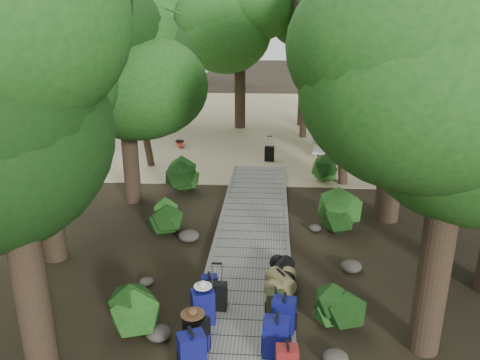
# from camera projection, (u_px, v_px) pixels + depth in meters

# --- Properties ---
(ground) EXTENTS (120.00, 120.00, 0.00)m
(ground) POSITION_uv_depth(u_px,v_px,m) (251.00, 252.00, 11.90)
(ground) COLOR #2D2516
(ground) RESTS_ON ground
(sand_beach) EXTENTS (40.00, 22.00, 0.02)m
(sand_beach) POSITION_uv_depth(u_px,v_px,m) (264.00, 122.00, 26.99)
(sand_beach) COLOR tan
(sand_beach) RESTS_ON ground
(boardwalk) EXTENTS (2.00, 12.00, 0.12)m
(boardwalk) POSITION_uv_depth(u_px,v_px,m) (252.00, 233.00, 12.82)
(boardwalk) COLOR gray
(boardwalk) RESTS_ON ground
(backpack_left_a) EXTENTS (0.52, 0.45, 0.81)m
(backpack_left_a) POSITION_uv_depth(u_px,v_px,m) (192.00, 352.00, 7.56)
(backpack_left_a) COLOR navy
(backpack_left_a) RESTS_ON boardwalk
(backpack_left_b) EXTENTS (0.48, 0.42, 0.73)m
(backpack_left_b) POSITION_uv_depth(u_px,v_px,m) (197.00, 332.00, 8.09)
(backpack_left_b) COLOR black
(backpack_left_b) RESTS_ON boardwalk
(backpack_left_c) EXTENTS (0.49, 0.42, 0.78)m
(backpack_left_c) POSITION_uv_depth(u_px,v_px,m) (203.00, 305.00, 8.82)
(backpack_left_c) COLOR navy
(backpack_left_c) RESTS_ON boardwalk
(backpack_left_d) EXTENTS (0.38, 0.31, 0.52)m
(backpack_left_d) POSITION_uv_depth(u_px,v_px,m) (209.00, 285.00, 9.72)
(backpack_left_d) COLOR navy
(backpack_left_d) RESTS_ON boardwalk
(backpack_right_b) EXTENTS (0.47, 0.35, 0.79)m
(backpack_right_b) POSITION_uv_depth(u_px,v_px,m) (276.00, 335.00, 7.96)
(backpack_right_b) COLOR navy
(backpack_right_b) RESTS_ON boardwalk
(backpack_right_c) EXTENTS (0.47, 0.37, 0.73)m
(backpack_right_c) POSITION_uv_depth(u_px,v_px,m) (284.00, 313.00, 8.62)
(backpack_right_c) COLOR navy
(backpack_right_c) RESTS_ON boardwalk
(backpack_right_d) EXTENTS (0.36, 0.26, 0.54)m
(backpack_right_d) POSITION_uv_depth(u_px,v_px,m) (275.00, 302.00, 9.13)
(backpack_right_d) COLOR #323718
(backpack_right_d) RESTS_ON boardwalk
(duffel_right_khaki) EXTENTS (0.68, 0.76, 0.42)m
(duffel_right_khaki) POSITION_uv_depth(u_px,v_px,m) (281.00, 282.00, 9.94)
(duffel_right_khaki) COLOR brown
(duffel_right_khaki) RESTS_ON boardwalk
(duffel_right_black) EXTENTS (0.58, 0.73, 0.40)m
(duffel_right_black) POSITION_uv_depth(u_px,v_px,m) (282.00, 269.00, 10.45)
(duffel_right_black) COLOR black
(duffel_right_black) RESTS_ON boardwalk
(suitcase_on_boardwalk) EXTENTS (0.38, 0.22, 0.58)m
(suitcase_on_boardwalk) POSITION_uv_depth(u_px,v_px,m) (218.00, 296.00, 9.28)
(suitcase_on_boardwalk) COLOR black
(suitcase_on_boardwalk) RESTS_ON boardwalk
(lone_suitcase_on_sand) EXTENTS (0.41, 0.25, 0.62)m
(lone_suitcase_on_sand) POSITION_uv_depth(u_px,v_px,m) (269.00, 154.00, 19.44)
(lone_suitcase_on_sand) COLOR black
(lone_suitcase_on_sand) RESTS_ON sand_beach
(hat_brown) EXTENTS (0.42, 0.42, 0.13)m
(hat_brown) POSITION_uv_depth(u_px,v_px,m) (193.00, 311.00, 7.95)
(hat_brown) COLOR #51351E
(hat_brown) RESTS_ON backpack_left_b
(hat_white) EXTENTS (0.35, 0.35, 0.12)m
(hat_white) POSITION_uv_depth(u_px,v_px,m) (203.00, 284.00, 8.70)
(hat_white) COLOR silver
(hat_white) RESTS_ON backpack_left_c
(kayak) EXTENTS (1.60, 3.03, 0.30)m
(kayak) POSITION_uv_depth(u_px,v_px,m) (180.00, 142.00, 21.91)
(kayak) COLOR #B01F0F
(kayak) RESTS_ON sand_beach
(sun_lounger) EXTENTS (0.89, 2.01, 0.63)m
(sun_lounger) POSITION_uv_depth(u_px,v_px,m) (321.00, 147.00, 20.40)
(sun_lounger) COLOR silver
(sun_lounger) RESTS_ON sand_beach
(tree_right_a) EXTENTS (4.60, 4.60, 7.67)m
(tree_right_a) POSITION_uv_depth(u_px,v_px,m) (454.00, 141.00, 7.18)
(tree_right_a) COLOR black
(tree_right_a) RESTS_ON ground
(tree_right_c) EXTENTS (5.80, 5.80, 10.04)m
(tree_right_c) POSITION_uv_depth(u_px,v_px,m) (405.00, 43.00, 12.27)
(tree_right_c) COLOR black
(tree_right_c) RESTS_ON ground
(tree_right_d) EXTENTS (5.65, 5.65, 10.36)m
(tree_right_d) POSITION_uv_depth(u_px,v_px,m) (457.00, 35.00, 13.78)
(tree_right_d) COLOR black
(tree_right_d) RESTS_ON ground
(tree_right_e) EXTENTS (5.12, 5.12, 9.22)m
(tree_right_e) POSITION_uv_depth(u_px,v_px,m) (367.00, 49.00, 16.87)
(tree_right_e) COLOR black
(tree_right_e) RESTS_ON ground
(tree_right_f) EXTENTS (5.72, 5.72, 10.21)m
(tree_right_f) POSITION_uv_depth(u_px,v_px,m) (409.00, 33.00, 19.44)
(tree_right_f) COLOR black
(tree_right_f) RESTS_ON ground
(tree_left_a) EXTENTS (4.47, 4.47, 7.45)m
(tree_left_a) POSITION_uv_depth(u_px,v_px,m) (9.00, 159.00, 6.68)
(tree_left_a) COLOR black
(tree_left_a) RESTS_ON ground
(tree_left_b) EXTENTS (4.59, 4.59, 8.26)m
(tree_left_b) POSITION_uv_depth(u_px,v_px,m) (32.00, 91.00, 10.30)
(tree_left_b) COLOR black
(tree_left_b) RESTS_ON ground
(tree_left_c) EXTENTS (4.18, 4.18, 7.28)m
(tree_left_c) POSITION_uv_depth(u_px,v_px,m) (125.00, 89.00, 14.07)
(tree_left_c) COLOR black
(tree_left_c) RESTS_ON ground
(tree_back_a) EXTENTS (4.81, 4.81, 8.32)m
(tree_back_a) POSITION_uv_depth(u_px,v_px,m) (240.00, 49.00, 24.30)
(tree_back_a) COLOR black
(tree_back_a) RESTS_ON ground
(tree_back_b) EXTENTS (6.16, 6.16, 11.00)m
(tree_back_b) POSITION_uv_depth(u_px,v_px,m) (309.00, 22.00, 24.45)
(tree_back_b) COLOR black
(tree_back_b) RESTS_ON ground
(tree_back_c) EXTENTS (4.67, 4.67, 8.40)m
(tree_back_c) POSITION_uv_depth(u_px,v_px,m) (368.00, 48.00, 24.36)
(tree_back_c) COLOR black
(tree_back_c) RESTS_ON ground
(tree_back_d) EXTENTS (4.48, 4.48, 7.47)m
(tree_back_d) POSITION_uv_depth(u_px,v_px,m) (161.00, 57.00, 24.82)
(tree_back_d) COLOR black
(tree_back_d) RESTS_ON ground
(palm_right_a) EXTENTS (4.51, 4.51, 7.68)m
(palm_right_a) POSITION_uv_depth(u_px,v_px,m) (354.00, 75.00, 15.86)
(palm_right_a) COLOR #113F12
(palm_right_a) RESTS_ON ground
(palm_right_b) EXTENTS (4.44, 4.44, 8.57)m
(palm_right_b) POSITION_uv_depth(u_px,v_px,m) (370.00, 51.00, 21.08)
(palm_right_b) COLOR #113F12
(palm_right_b) RESTS_ON ground
(palm_right_c) EXTENTS (4.72, 4.72, 7.51)m
(palm_right_c) POSITION_uv_depth(u_px,v_px,m) (311.00, 60.00, 22.54)
(palm_right_c) COLOR #113F12
(palm_right_c) RESTS_ON ground
(palm_left_a) EXTENTS (3.84, 3.84, 6.11)m
(palm_left_a) POSITION_uv_depth(u_px,v_px,m) (141.00, 90.00, 17.93)
(palm_left_a) COLOR #113F12
(palm_left_a) RESTS_ON ground
(rock_left_a) EXTENTS (0.48, 0.43, 0.26)m
(rock_left_a) POSITION_uv_depth(u_px,v_px,m) (159.00, 333.00, 8.62)
(rock_left_a) COLOR #4C473F
(rock_left_a) RESTS_ON ground
(rock_left_b) EXTENTS (0.32, 0.29, 0.18)m
(rock_left_b) POSITION_uv_depth(u_px,v_px,m) (146.00, 281.00, 10.41)
(rock_left_b) COLOR #4C473F
(rock_left_b) RESTS_ON ground
(rock_left_c) EXTENTS (0.56, 0.50, 0.31)m
(rock_left_c) POSITION_uv_depth(u_px,v_px,m) (189.00, 236.00, 12.46)
(rock_left_c) COLOR #4C473F
(rock_left_c) RESTS_ON ground
(rock_left_d) EXTENTS (0.26, 0.24, 0.15)m
(rock_left_d) POSITION_uv_depth(u_px,v_px,m) (174.00, 207.00, 14.58)
(rock_left_d) COLOR #4C473F
(rock_left_d) RESTS_ON ground
(rock_right_a) EXTENTS (0.45, 0.40, 0.25)m
(rock_right_a) POSITION_uv_depth(u_px,v_px,m) (336.00, 358.00, 8.01)
(rock_right_a) COLOR #4C473F
(rock_right_a) RESTS_ON ground
(rock_right_b) EXTENTS (0.50, 0.45, 0.27)m
(rock_right_b) POSITION_uv_depth(u_px,v_px,m) (351.00, 266.00, 10.95)
(rock_right_b) COLOR #4C473F
(rock_right_b) RESTS_ON ground
(rock_right_c) EXTENTS (0.34, 0.31, 0.19)m
(rock_right_c) POSITION_uv_depth(u_px,v_px,m) (315.00, 228.00, 13.07)
(rock_right_c) COLOR #4C473F
(rock_right_c) RESTS_ON ground
(shrub_left_a) EXTENTS (1.05, 1.05, 0.95)m
(shrub_left_a) POSITION_uv_depth(u_px,v_px,m) (135.00, 308.00, 8.77)
(shrub_left_a) COLOR #174B16
(shrub_left_a) RESTS_ON ground
(shrub_left_b) EXTENTS (0.97, 0.97, 0.87)m
(shrub_left_b) POSITION_uv_depth(u_px,v_px,m) (169.00, 218.00, 12.86)
(shrub_left_b) COLOR #174B16
(shrub_left_b) RESTS_ON ground
(shrub_left_c) EXTENTS (1.32, 1.32, 1.18)m
(shrub_left_c) POSITION_uv_depth(u_px,v_px,m) (185.00, 175.00, 15.96)
(shrub_left_c) COLOR #174B16
(shrub_left_c) RESTS_ON ground
(shrub_right_a) EXTENTS (0.92, 0.92, 0.82)m
(shrub_right_a) POSITION_uv_depth(u_px,v_px,m) (341.00, 308.00, 8.89)
(shrub_right_a) COLOR #174B16
(shrub_right_a) RESTS_ON ground
(shrub_right_b) EXTENTS (1.34, 1.34, 1.20)m
(shrub_right_b) POSITION_uv_depth(u_px,v_px,m) (342.00, 210.00, 12.98)
(shrub_right_b) COLOR #174B16
(shrub_right_b) RESTS_ON ground
(shrub_right_c) EXTENTS (0.96, 0.96, 0.86)m
(shrub_right_c) POSITION_uv_depth(u_px,v_px,m) (321.00, 169.00, 17.10)
(shrub_right_c) COLOR #174B16
(shrub_right_c) RESTS_ON ground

